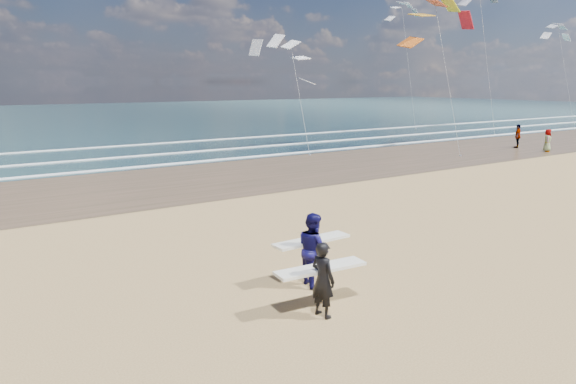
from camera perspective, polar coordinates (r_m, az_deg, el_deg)
wet_sand_strip at (r=37.92m, az=12.95°, el=4.07°), size 220.00×12.00×0.01m
ocean at (r=84.67m, az=-14.49°, el=8.30°), size 220.00×100.00×0.02m
foam_breakers at (r=45.46m, az=3.76°, el=5.71°), size 220.00×11.70×0.05m
surfer_near at (r=11.53m, az=3.86°, el=-9.49°), size 2.23×1.05×1.73m
surfer_far at (r=13.20m, az=2.82°, el=-6.30°), size 2.21×1.15×1.90m
beachgoer_0 at (r=43.08m, az=26.89°, el=5.13°), size 0.98×0.88×1.68m
beachgoer_1 at (r=44.47m, az=24.16°, el=5.68°), size 1.18×0.92×1.87m
kite_0 at (r=40.07m, az=16.82°, el=14.88°), size 7.38×4.91×12.26m
kite_1 at (r=38.83m, az=1.02°, el=12.14°), size 6.05×4.77×9.07m
kite_2 at (r=56.58m, az=21.09°, el=14.66°), size 5.39×4.69×15.75m
kite_4 at (r=74.57m, az=28.34°, el=12.34°), size 5.51×4.71×13.38m
kite_5 at (r=60.42m, az=13.16°, el=14.24°), size 4.83×4.63×14.73m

